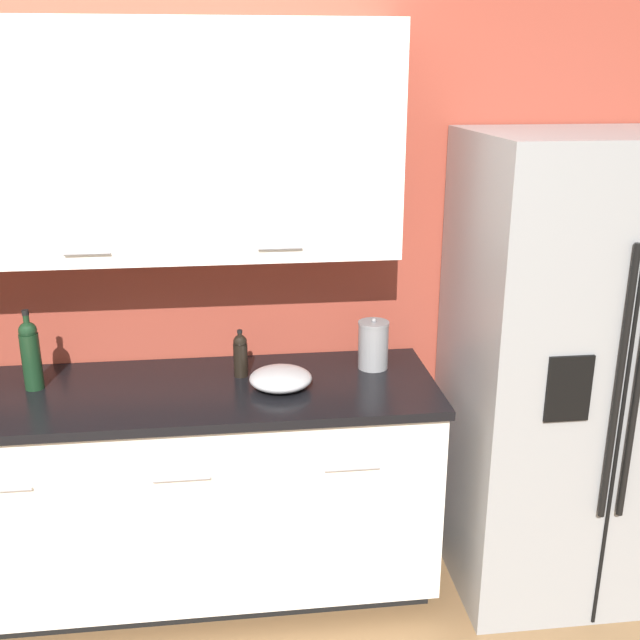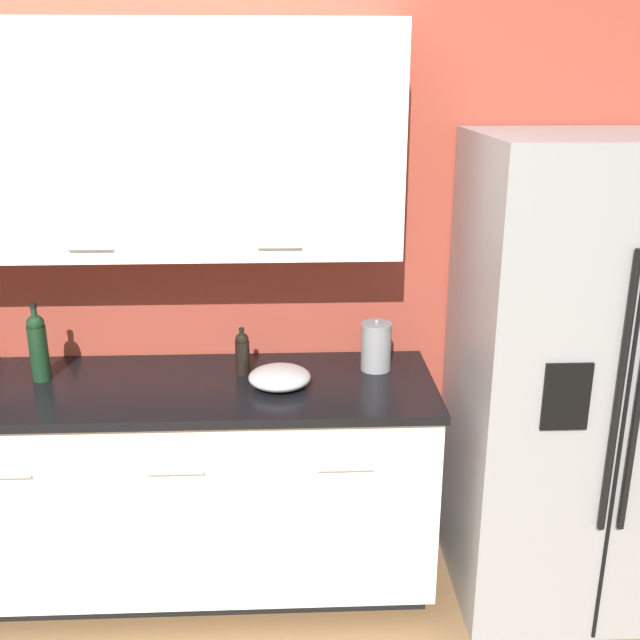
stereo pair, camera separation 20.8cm
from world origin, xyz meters
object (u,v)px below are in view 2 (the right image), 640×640
at_px(steel_canister, 376,346).
at_px(mixing_bowl, 280,377).
at_px(wine_bottle, 38,346).
at_px(oil_bottle, 242,352).
at_px(refrigerator, 583,378).

xyz_separation_m(steel_canister, mixing_bowl, (-0.39, -0.16, -0.06)).
distance_m(wine_bottle, oil_bottle, 0.78).
xyz_separation_m(oil_bottle, mixing_bowl, (0.15, -0.13, -0.05)).
bearing_deg(wine_bottle, oil_bottle, 2.10).
relative_size(oil_bottle, mixing_bowl, 0.80).
distance_m(oil_bottle, steel_canister, 0.53).
height_order(refrigerator, mixing_bowl, refrigerator).
distance_m(oil_bottle, mixing_bowl, 0.21).
relative_size(wine_bottle, mixing_bowl, 1.31).
xyz_separation_m(refrigerator, wine_bottle, (-2.10, 0.12, 0.12)).
relative_size(refrigerator, mixing_bowl, 7.73).
relative_size(wine_bottle, steel_canister, 1.48).
xyz_separation_m(wine_bottle, mixing_bowl, (0.93, -0.11, -0.10)).
bearing_deg(oil_bottle, refrigerator, -6.49).
bearing_deg(steel_canister, oil_bottle, -177.61).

